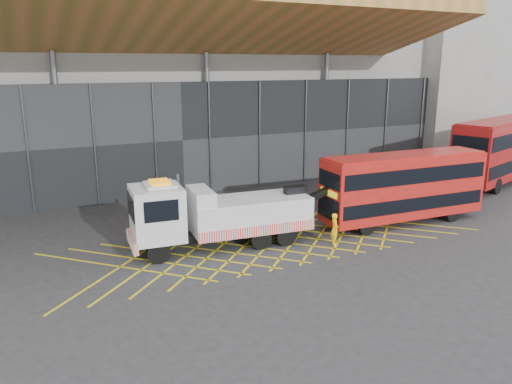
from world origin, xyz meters
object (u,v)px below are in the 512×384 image
bus_towed (404,185)px  recovery_truck (216,214)px  worker (335,229)px  bus_second (503,148)px

bus_towed → recovery_truck: bearing=177.8°
worker → bus_second: bearing=-52.6°
bus_towed → worker: (-5.76, -1.41, -1.45)m
recovery_truck → bus_second: 26.00m
bus_towed → bus_second: size_ratio=0.81×
recovery_truck → bus_towed: 11.50m
bus_towed → bus_second: bearing=20.8°
bus_second → bus_towed: bearing=-179.6°
bus_second → worker: bearing=179.1°
bus_towed → worker: size_ratio=6.02×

